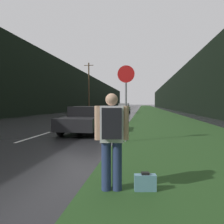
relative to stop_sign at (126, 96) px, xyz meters
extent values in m
cube|color=#26471E|center=(2.58, 31.79, -1.81)|extent=(6.00, 240.00, 0.02)
cube|color=silver|center=(-4.19, 0.62, -1.82)|extent=(0.12, 3.00, 0.01)
cube|color=silver|center=(-4.19, 7.62, -1.82)|extent=(0.12, 3.00, 0.01)
cube|color=silver|center=(-4.19, 14.62, -1.82)|extent=(0.12, 3.00, 0.01)
cube|color=black|center=(-13.97, 41.79, 2.63)|extent=(2.00, 140.00, 8.90)
cube|color=black|center=(8.58, 41.79, 2.20)|extent=(2.00, 140.00, 8.04)
cylinder|color=#4C3823|center=(-9.69, 29.80, 2.87)|extent=(0.24, 0.24, 9.38)
cube|color=#4C3823|center=(-9.69, 29.80, 7.06)|extent=(1.80, 0.10, 0.10)
cylinder|color=slate|center=(0.00, 0.00, -0.66)|extent=(0.07, 0.07, 2.32)
cylinder|color=#B71414|center=(0.00, 0.00, 0.84)|extent=(0.67, 0.02, 0.67)
cylinder|color=navy|center=(0.04, -4.47, -1.39)|extent=(0.16, 0.16, 0.85)
cylinder|color=navy|center=(0.22, -4.44, -1.39)|extent=(0.16, 0.16, 0.85)
cube|color=white|center=(0.13, -4.45, -0.66)|extent=(0.42, 0.28, 0.62)
sphere|color=tan|center=(0.13, -4.45, -0.24)|extent=(0.21, 0.21, 0.21)
cylinder|color=tan|center=(-0.11, -4.49, -0.64)|extent=(0.10, 0.10, 0.58)
cylinder|color=tan|center=(0.37, -4.41, -0.64)|extent=(0.10, 0.10, 0.58)
cube|color=black|center=(0.16, -4.65, -0.63)|extent=(0.34, 0.23, 0.49)
cube|color=#6093A8|center=(0.70, -4.40, -1.67)|extent=(0.38, 0.17, 0.30)
cube|color=black|center=(0.70, -4.40, -1.50)|extent=(0.14, 0.10, 0.04)
cube|color=black|center=(-2.31, 2.53, -1.25)|extent=(1.82, 4.70, 0.57)
cube|color=black|center=(-2.31, 2.77, -0.71)|extent=(1.55, 2.12, 0.50)
cylinder|color=black|center=(-1.44, 1.08, -1.51)|extent=(0.20, 0.63, 0.63)
cylinder|color=black|center=(-3.17, 1.08, -1.51)|extent=(0.20, 0.63, 0.63)
cylinder|color=black|center=(-1.44, 3.99, -1.51)|extent=(0.20, 0.63, 0.63)
cylinder|color=black|center=(-3.17, 3.99, -1.51)|extent=(0.20, 0.63, 0.63)
cube|color=#BCBCBC|center=(-2.31, 23.53, -1.15)|extent=(1.78, 4.27, 0.74)
cube|color=slate|center=(-2.31, 23.74, -0.52)|extent=(1.51, 1.92, 0.51)
cylinder|color=black|center=(-1.46, 22.21, -1.48)|extent=(0.20, 0.67, 0.67)
cylinder|color=black|center=(-3.15, 22.21, -1.48)|extent=(0.20, 0.67, 0.67)
cylinder|color=black|center=(-1.46, 24.85, -1.48)|extent=(0.20, 0.67, 0.67)
cylinder|color=black|center=(-3.15, 24.85, -1.48)|extent=(0.20, 0.67, 0.67)
camera|label=1|loc=(0.65, -7.79, -0.31)|focal=32.00mm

